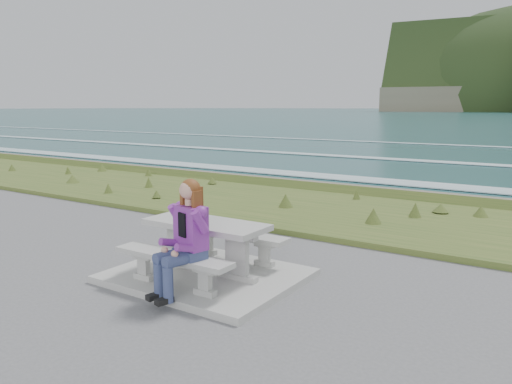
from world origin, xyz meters
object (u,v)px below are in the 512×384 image
(seated_woman, at_px, (181,253))
(picnic_table, at_px, (206,233))
(bench_seaward, at_px, (235,238))
(bench_landward, at_px, (173,262))

(seated_woman, bearing_deg, picnic_table, 121.41)
(picnic_table, distance_m, seated_woman, 0.88)
(bench_seaward, height_order, seated_woman, seated_woman)
(bench_landward, bearing_deg, picnic_table, 90.00)
(picnic_table, bearing_deg, bench_seaward, 90.00)
(picnic_table, distance_m, bench_seaward, 0.74)
(seated_woman, bearing_deg, bench_seaward, 113.45)
(bench_landward, bearing_deg, bench_seaward, 90.00)
(bench_seaward, distance_m, seated_woman, 1.57)
(seated_woman, bearing_deg, bench_landward, 166.76)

